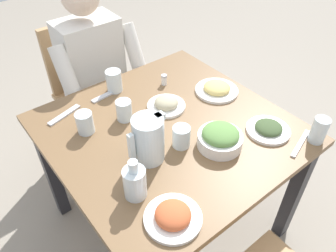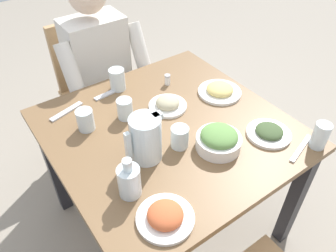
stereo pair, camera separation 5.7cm
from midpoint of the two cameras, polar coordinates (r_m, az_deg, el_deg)
The scene contains 20 objects.
ground_plane at distance 1.95m, azimuth 0.98°, elevation -15.88°, with size 8.00×8.00×0.00m, color gray.
dining_table at distance 1.49m, azimuth 1.24°, elevation -3.23°, with size 0.98×0.98×0.70m.
chair_near at distance 2.11m, azimuth -11.79°, elevation 7.25°, with size 0.40×0.40×0.87m.
diner_near at distance 1.87m, azimuth -9.61°, elevation 8.18°, with size 0.48×0.53×1.17m.
water_pitcher at distance 1.23m, azimuth -2.57°, elevation -2.22°, with size 0.16×0.12×0.19m.
salad_bowl at distance 1.32m, azimuth 10.00°, elevation -2.36°, with size 0.18×0.18×0.09m.
plate_rice_curry at distance 1.10m, azimuth 1.06°, elevation -15.37°, with size 0.19×0.19×0.05m.
plate_beans at distance 1.51m, azimuth 1.04°, elevation 3.83°, with size 0.18×0.18×0.06m.
plate_fries at distance 1.63m, azimuth 9.95°, elevation 6.08°, with size 0.21×0.21×0.05m.
plate_dolmas at distance 1.44m, azimuth 18.16°, elevation -1.07°, with size 0.18×0.18×0.04m.
water_glass_far_left at distance 1.63m, azimuth -7.77°, elevation 7.97°, with size 0.08×0.08×0.11m, color silver.
water_glass_near_right at distance 1.31m, azimuth 3.29°, elevation -1.94°, with size 0.07×0.07×0.09m, color silver.
water_glass_far_right at distance 1.45m, azimuth -6.35°, elevation 2.95°, with size 0.07×0.07×0.09m, color silver.
water_glass_center at distance 1.44m, azimuth 25.91°, elevation -1.52°, with size 0.06×0.06×0.11m, color silver.
water_glass_near_left at distance 1.42m, azimuth -13.00°, elevation 1.03°, with size 0.07×0.07×0.09m, color silver.
oil_carafe at distance 1.14m, azimuth -5.25°, elevation -9.68°, with size 0.08×0.08×0.16m.
salt_shaker at distance 1.66m, azimuth 0.89°, elevation 8.04°, with size 0.03×0.03×0.05m.
fork_near at distance 1.56m, azimuth -16.15°, elevation 2.43°, with size 0.17×0.03×0.01m, color silver.
knife_near at distance 1.43m, azimuth 23.08°, elevation -3.58°, with size 0.18×0.02×0.01m, color silver.
fork_far at distance 1.63m, azimuth -9.01°, elevation 5.69°, with size 0.17×0.03×0.01m, color silver.
Camera 2 is at (0.62, 0.87, 1.64)m, focal length 35.22 mm.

